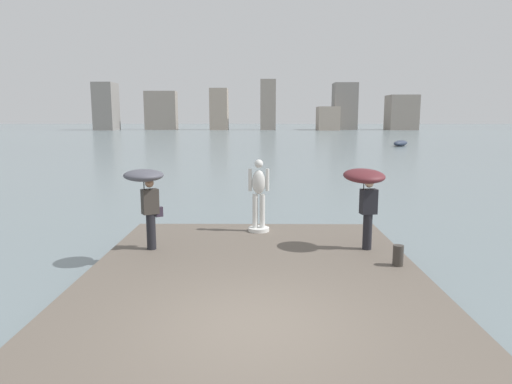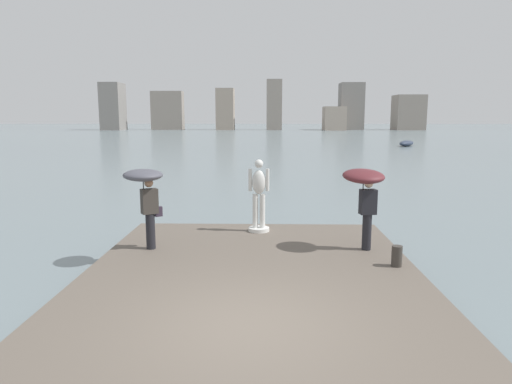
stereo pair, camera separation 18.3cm
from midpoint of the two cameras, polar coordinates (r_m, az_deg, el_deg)
ground_plane at (r=46.84m, az=0.27°, el=4.94°), size 400.00×400.00×0.00m
pier at (r=9.22m, az=-0.80°, el=-12.21°), size 7.02×9.74×0.40m
statue_white_figure at (r=12.78m, az=-0.07°, el=-0.72°), size 0.59×0.59×2.03m
onlooker_left at (r=11.24m, az=-13.99°, el=0.60°), size 1.30×1.30×1.97m
onlooker_right at (r=11.22m, az=12.97°, el=0.75°), size 1.15×1.17×2.00m
mooring_bollard at (r=10.43m, az=16.77°, el=-7.56°), size 0.23×0.23×0.45m
boat_far at (r=60.03m, az=17.45°, el=5.81°), size 3.10×3.67×0.70m
distant_skyline at (r=129.36m, az=1.22°, el=10.22°), size 88.07×12.64×13.69m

